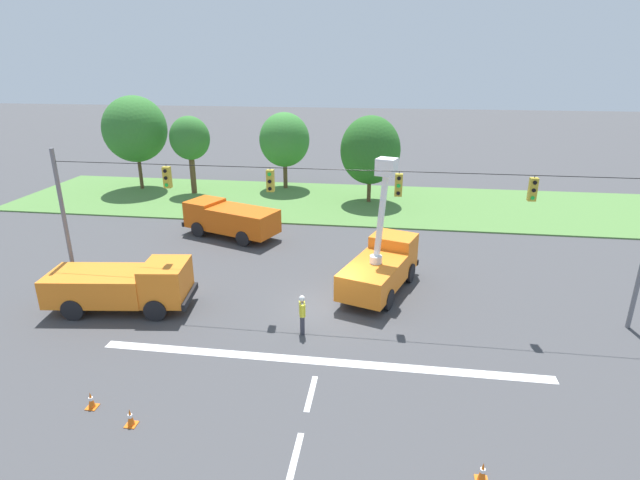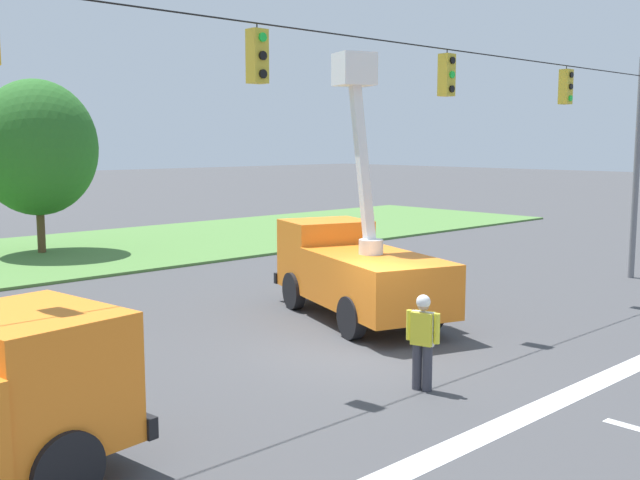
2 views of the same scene
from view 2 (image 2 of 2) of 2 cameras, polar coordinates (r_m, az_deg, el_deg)
The scene contains 7 objects.
ground_plane at distance 16.33m, azimuth 3.21°, elevation -8.50°, with size 200.00×200.00×0.00m, color #424244.
grass_verge at distance 31.29m, azimuth -21.41°, elevation -1.20°, with size 56.00×12.00×0.10m, color #517F3D.
lane_markings at distance 13.17m, azimuth 22.83°, elevation -13.05°, with size 17.60×15.25×0.01m.
signal_gantry at distance 15.74m, azimuth 3.49°, elevation 7.79°, with size 26.20×0.33×7.20m.
tree_east at distance 31.70m, azimuth -20.76°, elevation 6.59°, with size 4.71×4.57×6.94m.
utility_truck_bucket_lift at distance 19.12m, azimuth 2.71°, elevation -1.90°, with size 4.09×6.43×6.68m.
road_worker at distance 13.76m, azimuth 7.83°, elevation -7.29°, with size 0.34×0.63×1.77m.
Camera 2 is at (-11.39, -10.80, 4.49)m, focal length 42.00 mm.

